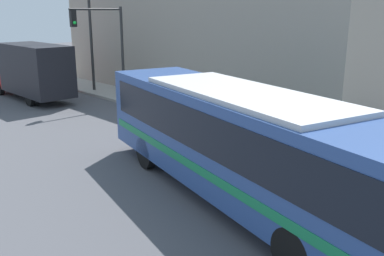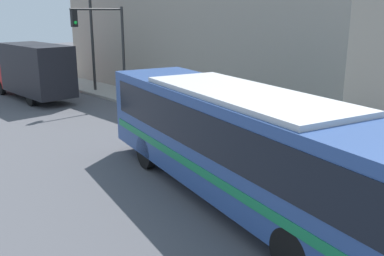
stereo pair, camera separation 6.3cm
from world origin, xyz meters
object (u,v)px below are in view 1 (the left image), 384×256
city_bus (242,139)px  fire_hydrant (228,116)px  parking_meter (200,100)px  street_lamp (85,26)px  delivery_truck (30,70)px  traffic_light_pole (105,37)px

city_bus → fire_hydrant: bearing=58.0°
city_bus → parking_meter: (5.64, 7.35, -0.83)m
fire_hydrant → parking_meter: bearing=90.0°
street_lamp → delivery_truck: bearing=170.6°
city_bus → street_lamp: street_lamp is taller
traffic_light_pole → street_lamp: (0.84, 3.58, 0.48)m
delivery_truck → traffic_light_pole: bearing=-57.3°
delivery_truck → traffic_light_pole: size_ratio=1.46×
city_bus → street_lamp: (5.51, 17.48, 2.39)m
parking_meter → street_lamp: (-0.13, 10.13, 3.22)m
city_bus → street_lamp: bearing=86.2°
city_bus → parking_meter: size_ratio=9.84×
city_bus → parking_meter: bearing=66.1°
parking_meter → fire_hydrant: bearing=-90.0°
delivery_truck → street_lamp: 4.33m
city_bus → traffic_light_pole: 14.79m
fire_hydrant → parking_meter: parking_meter is taller
city_bus → street_lamp: 18.48m
traffic_light_pole → fire_hydrant: bearing=-83.4°
delivery_truck → traffic_light_pole: traffic_light_pole is taller
delivery_truck → fire_hydrant: (3.65, -12.56, -1.24)m
city_bus → delivery_truck: delivery_truck is taller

